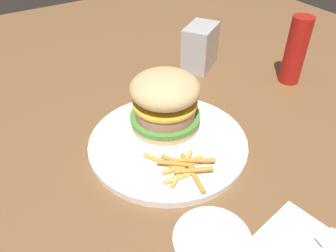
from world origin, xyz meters
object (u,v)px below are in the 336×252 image
plate (168,142)px  napkin_dispenser (200,47)px  fries_pile (183,167)px  ketchup_bottle (296,51)px  napkin (303,250)px  sandwich (165,100)px  fork (305,248)px

plate → napkin_dispenser: (0.20, -0.22, 0.04)m
fries_pile → ketchup_bottle: ketchup_bottle is taller
fries_pile → ketchup_bottle: (0.11, -0.36, 0.06)m
napkin → sandwich: bearing=3.5°
fries_pile → napkin_dispenser: napkin_dispenser is taller
plate → sandwich: bearing=-25.6°
sandwich → ketchup_bottle: ketchup_bottle is taller
fries_pile → fork: (-0.19, -0.06, -0.01)m
plate → fries_pile: (-0.07, 0.02, 0.01)m
fork → fries_pile: bearing=16.5°
sandwich → fork: size_ratio=0.72×
fries_pile → fork: bearing=-163.5°
fries_pile → fork: 0.20m
napkin → napkin_dispenser: size_ratio=1.10×
sandwich → fries_pile: 0.13m
ketchup_bottle → napkin_dispenser: bearing=38.1°
sandwich → fries_pile: size_ratio=1.06×
napkin → napkin_dispenser: bearing=-21.2°
plate → napkin: bearing=-171.9°
napkin_dispenser → sandwich: bearing=-172.9°
napkin → ketchup_bottle: bearing=-45.8°
sandwich → plate: bearing=154.4°
napkin → ketchup_bottle: (0.30, -0.31, 0.07)m
fries_pile → napkin: bearing=-163.9°
fries_pile → sandwich: bearing=-18.2°
fork → napkin: bearing=80.1°
fries_pile → napkin: fries_pile is taller
fries_pile → fork: size_ratio=0.68×
ketchup_bottle → plate: bearing=96.6°
sandwich → napkin_dispenser: 0.26m
fries_pile → napkin_dispenser: bearing=-40.5°
fries_pile → ketchup_bottle: 0.38m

